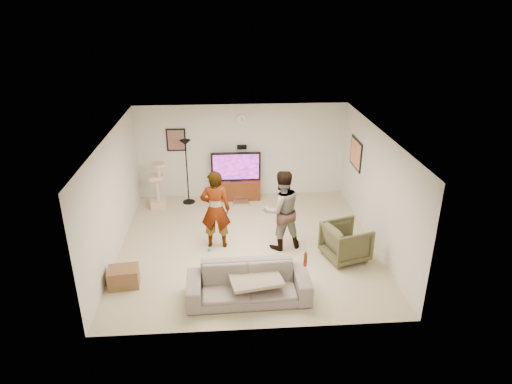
{
  "coord_description": "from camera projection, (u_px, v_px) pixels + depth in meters",
  "views": [
    {
      "loc": [
        -0.44,
        -8.6,
        4.99
      ],
      "look_at": [
        0.19,
        0.2,
        1.16
      ],
      "focal_mm": 31.6,
      "sensor_mm": 36.0,
      "label": 1
    }
  ],
  "objects": [
    {
      "name": "throw_blanket",
      "position": [
        255.0,
        278.0,
        7.96
      ],
      "size": [
        1.01,
        0.86,
        0.06
      ],
      "primitive_type": "cube",
      "rotation": [
        0.0,
        0.0,
        0.19
      ],
      "color": "tan",
      "rests_on": "sofa"
    },
    {
      "name": "sofa",
      "position": [
        248.0,
        283.0,
        8.0
      ],
      "size": [
        2.2,
        0.91,
        0.64
      ],
      "primitive_type": "imported",
      "rotation": [
        0.0,
        0.0,
        0.02
      ],
      "color": "slate",
      "rests_on": "floor"
    },
    {
      "name": "wall_front",
      "position": [
        257.0,
        264.0,
        6.87
      ],
      "size": [
        5.5,
        0.04,
        2.5
      ],
      "primitive_type": "cube",
      "color": "silver",
      "rests_on": "floor"
    },
    {
      "name": "beer_bottle",
      "position": [
        305.0,
        260.0,
        7.88
      ],
      "size": [
        0.06,
        0.06,
        0.25
      ],
      "primitive_type": "cylinder",
      "color": "#5B2C12",
      "rests_on": "sofa"
    },
    {
      "name": "picture_right",
      "position": [
        356.0,
        154.0,
        10.93
      ],
      "size": [
        0.03,
        0.78,
        0.62
      ],
      "primitive_type": "cube",
      "color": "#E08458",
      "rests_on": "wall_right"
    },
    {
      "name": "wall_right",
      "position": [
        376.0,
        189.0,
        9.57
      ],
      "size": [
        0.04,
        5.5,
        2.5
      ],
      "primitive_type": "cube",
      "color": "silver",
      "rests_on": "floor"
    },
    {
      "name": "wall_speaker",
      "position": [
        242.0,
        147.0,
        11.8
      ],
      "size": [
        0.25,
        0.1,
        0.1
      ],
      "primitive_type": "cube",
      "color": "black",
      "rests_on": "wall_back"
    },
    {
      "name": "tv",
      "position": [
        236.0,
        166.0,
        11.81
      ],
      "size": [
        1.3,
        0.08,
        0.77
      ],
      "primitive_type": "cube",
      "color": "black",
      "rests_on": "tv_stand"
    },
    {
      "name": "floor_lamp",
      "position": [
        187.0,
        172.0,
        11.59
      ],
      "size": [
        0.32,
        0.32,
        1.7
      ],
      "primitive_type": "cylinder",
      "color": "black",
      "rests_on": "floor"
    },
    {
      "name": "wall_back",
      "position": [
        242.0,
        151.0,
        11.91
      ],
      "size": [
        5.5,
        0.04,
        2.5
      ],
      "primitive_type": "cube",
      "color": "silver",
      "rests_on": "floor"
    },
    {
      "name": "ceiling",
      "position": [
        247.0,
        134.0,
        8.89
      ],
      "size": [
        5.5,
        5.5,
        0.02
      ],
      "primitive_type": "cube",
      "color": "silver",
      "rests_on": "wall_back"
    },
    {
      "name": "wall_clock",
      "position": [
        241.0,
        120.0,
        11.54
      ],
      "size": [
        0.26,
        0.04,
        0.26
      ],
      "primitive_type": "cylinder",
      "rotation": [
        1.57,
        0.0,
        0.0
      ],
      "color": "white",
      "rests_on": "wall_back"
    },
    {
      "name": "picture_back",
      "position": [
        176.0,
        140.0,
        11.64
      ],
      "size": [
        0.42,
        0.03,
        0.52
      ],
      "primitive_type": "cube",
      "color": "brown",
      "rests_on": "wall_back"
    },
    {
      "name": "console_box",
      "position": [
        241.0,
        203.0,
        11.8
      ],
      "size": [
        0.4,
        0.3,
        0.07
      ],
      "primitive_type": "cube",
      "color": "silver",
      "rests_on": "floor"
    },
    {
      "name": "tv_screen",
      "position": [
        236.0,
        167.0,
        11.77
      ],
      "size": [
        1.19,
        0.01,
        0.68
      ],
      "primitive_type": "cube",
      "color": "#DB1F99",
      "rests_on": "tv"
    },
    {
      "name": "side_table",
      "position": [
        124.0,
        277.0,
        8.41
      ],
      "size": [
        0.6,
        0.48,
        0.37
      ],
      "primitive_type": "cube",
      "rotation": [
        0.0,
        0.0,
        0.11
      ],
      "color": "brown",
      "rests_on": "floor"
    },
    {
      "name": "person_left",
      "position": [
        216.0,
        210.0,
        9.5
      ],
      "size": [
        0.66,
        0.46,
        1.74
      ],
      "primitive_type": "imported",
      "rotation": [
        0.0,
        0.0,
        3.07
      ],
      "color": "#A4A4A6",
      "rests_on": "floor"
    },
    {
      "name": "floor",
      "position": [
        248.0,
        245.0,
        9.89
      ],
      "size": [
        5.5,
        5.5,
        0.02
      ],
      "primitive_type": "cube",
      "color": "tan",
      "rests_on": "ground"
    },
    {
      "name": "toy_ball",
      "position": [
        209.0,
        250.0,
        9.62
      ],
      "size": [
        0.07,
        0.07,
        0.07
      ],
      "primitive_type": "sphere",
      "color": "teal",
      "rests_on": "floor"
    },
    {
      "name": "wall_left",
      "position": [
        113.0,
        196.0,
        9.21
      ],
      "size": [
        0.04,
        5.5,
        2.5
      ],
      "primitive_type": "cube",
      "color": "silver",
      "rests_on": "floor"
    },
    {
      "name": "cat_tree",
      "position": [
        157.0,
        185.0,
        11.43
      ],
      "size": [
        0.42,
        0.42,
        1.21
      ],
      "primitive_type": "cube",
      "rotation": [
        0.0,
        0.0,
        0.09
      ],
      "color": "#CAB098",
      "rests_on": "floor"
    },
    {
      "name": "tv_stand",
      "position": [
        236.0,
        189.0,
        12.06
      ],
      "size": [
        1.26,
        0.45,
        0.52
      ],
      "primitive_type": "cube",
      "color": "#49210D",
      "rests_on": "floor"
    },
    {
      "name": "person_right",
      "position": [
        281.0,
        210.0,
        9.46
      ],
      "size": [
        0.99,
        0.85,
        1.76
      ],
      "primitive_type": "imported",
      "rotation": [
        0.0,
        0.0,
        3.38
      ],
      "color": "#365D9F",
      "rests_on": "floor"
    },
    {
      "name": "armchair",
      "position": [
        346.0,
        242.0,
        9.23
      ],
      "size": [
        1.04,
        1.03,
        0.77
      ],
      "primitive_type": "imported",
      "rotation": [
        0.0,
        0.0,
        1.87
      ],
      "color": "#46432A",
      "rests_on": "floor"
    }
  ]
}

